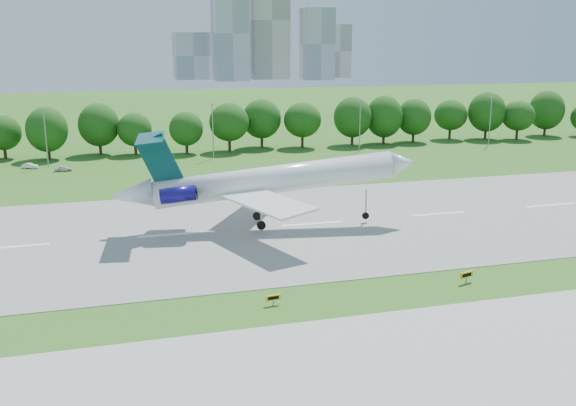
% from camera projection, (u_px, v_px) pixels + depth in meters
% --- Properties ---
extents(ground, '(600.00, 600.00, 0.00)m').
position_uv_depth(ground, '(196.00, 306.00, 63.34)').
color(ground, '#255D18').
rests_on(ground, ground).
extents(runway, '(400.00, 45.00, 0.08)m').
position_uv_depth(runway, '(171.00, 235.00, 86.68)').
color(runway, gray).
rests_on(runway, ground).
extents(taxiway, '(400.00, 23.00, 0.08)m').
position_uv_depth(taxiway, '(230.00, 401.00, 46.51)').
color(taxiway, '#ADADA8').
rests_on(taxiway, ground).
extents(tree_line, '(288.40, 8.40, 10.40)m').
position_uv_depth(tree_line, '(141.00, 128.00, 147.76)').
color(tree_line, '#382314').
rests_on(tree_line, ground).
extents(light_poles, '(175.90, 0.25, 12.19)m').
position_uv_depth(light_poles, '(132.00, 133.00, 137.73)').
color(light_poles, gray).
rests_on(light_poles, ground).
extents(skyline, '(127.00, 52.00, 80.00)m').
position_uv_depth(skyline, '(263.00, 35.00, 446.92)').
color(skyline, '#B2B2B7').
rests_on(skyline, ground).
extents(airliner, '(42.50, 30.64, 13.27)m').
position_uv_depth(airliner, '(259.00, 180.00, 88.46)').
color(airliner, white).
rests_on(airliner, ground).
extents(taxi_sign_centre, '(1.52, 0.33, 1.06)m').
position_uv_depth(taxi_sign_centre, '(273.00, 298.00, 63.43)').
color(taxi_sign_centre, gray).
rests_on(taxi_sign_centre, ground).
extents(taxi_sign_right, '(1.79, 0.70, 1.27)m').
position_uv_depth(taxi_sign_right, '(467.00, 275.00, 69.25)').
color(taxi_sign_right, gray).
rests_on(taxi_sign_right, ground).
extents(service_vehicle_a, '(3.39, 1.80, 1.06)m').
position_uv_depth(service_vehicle_a, '(30.00, 166.00, 132.51)').
color(service_vehicle_a, white).
rests_on(service_vehicle_a, ground).
extents(service_vehicle_b, '(3.38, 1.39, 1.15)m').
position_uv_depth(service_vehicle_b, '(63.00, 168.00, 129.52)').
color(service_vehicle_b, silver).
rests_on(service_vehicle_b, ground).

